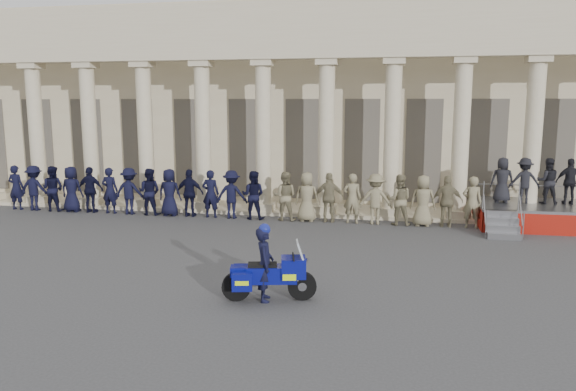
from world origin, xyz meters
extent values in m
plane|color=#3A3A3C|center=(0.00, 0.00, 0.00)|extent=(90.00, 90.00, 0.00)
cube|color=#C5B693|center=(0.00, 15.00, 4.50)|extent=(40.00, 10.00, 9.00)
cube|color=#C5B693|center=(0.00, 8.80, 0.07)|extent=(40.00, 2.60, 0.15)
cube|color=#C5B693|center=(0.00, 8.00, 6.79)|extent=(35.80, 1.00, 1.00)
cube|color=#C5B693|center=(0.00, 8.00, 7.89)|extent=(35.80, 1.00, 1.20)
cube|color=#C5B693|center=(-11.70, 8.00, 0.30)|extent=(0.90, 0.90, 0.30)
cylinder|color=#C5B693|center=(-11.70, 8.00, 3.25)|extent=(0.64, 0.64, 5.60)
cube|color=#C5B693|center=(-11.70, 8.00, 6.17)|extent=(0.85, 0.85, 0.24)
cube|color=#C5B693|center=(-9.10, 8.00, 0.30)|extent=(0.90, 0.90, 0.30)
cylinder|color=#C5B693|center=(-9.10, 8.00, 3.25)|extent=(0.64, 0.64, 5.60)
cube|color=#C5B693|center=(-9.10, 8.00, 6.17)|extent=(0.85, 0.85, 0.24)
cube|color=#C5B693|center=(-6.50, 8.00, 0.30)|extent=(0.90, 0.90, 0.30)
cylinder|color=#C5B693|center=(-6.50, 8.00, 3.25)|extent=(0.64, 0.64, 5.60)
cube|color=#C5B693|center=(-6.50, 8.00, 6.17)|extent=(0.85, 0.85, 0.24)
cube|color=#C5B693|center=(-3.90, 8.00, 0.30)|extent=(0.90, 0.90, 0.30)
cylinder|color=#C5B693|center=(-3.90, 8.00, 3.25)|extent=(0.64, 0.64, 5.60)
cube|color=#C5B693|center=(-3.90, 8.00, 6.17)|extent=(0.85, 0.85, 0.24)
cube|color=#C5B693|center=(-1.30, 8.00, 0.30)|extent=(0.90, 0.90, 0.30)
cylinder|color=#C5B693|center=(-1.30, 8.00, 3.25)|extent=(0.64, 0.64, 5.60)
cube|color=#C5B693|center=(-1.30, 8.00, 6.17)|extent=(0.85, 0.85, 0.24)
cube|color=#C5B693|center=(1.30, 8.00, 0.30)|extent=(0.90, 0.90, 0.30)
cylinder|color=#C5B693|center=(1.30, 8.00, 3.25)|extent=(0.64, 0.64, 5.60)
cube|color=#C5B693|center=(1.30, 8.00, 6.17)|extent=(0.85, 0.85, 0.24)
cube|color=#C5B693|center=(3.90, 8.00, 0.30)|extent=(0.90, 0.90, 0.30)
cylinder|color=#C5B693|center=(3.90, 8.00, 3.25)|extent=(0.64, 0.64, 5.60)
cube|color=#C5B693|center=(3.90, 8.00, 6.17)|extent=(0.85, 0.85, 0.24)
cube|color=#C5B693|center=(6.50, 8.00, 0.30)|extent=(0.90, 0.90, 0.30)
cylinder|color=#C5B693|center=(6.50, 8.00, 3.25)|extent=(0.64, 0.64, 5.60)
cube|color=#C5B693|center=(6.50, 8.00, 6.17)|extent=(0.85, 0.85, 0.24)
cube|color=#C5B693|center=(9.10, 8.00, 0.30)|extent=(0.90, 0.90, 0.30)
cylinder|color=#C5B693|center=(9.10, 8.00, 3.25)|extent=(0.64, 0.64, 5.60)
cube|color=#C5B693|center=(9.10, 8.00, 6.17)|extent=(0.85, 0.85, 0.24)
cube|color=black|center=(-13.00, 10.02, 2.55)|extent=(1.30, 0.12, 4.20)
cube|color=black|center=(-10.40, 10.02, 2.55)|extent=(1.30, 0.12, 4.20)
cube|color=black|center=(-7.80, 10.02, 2.55)|extent=(1.30, 0.12, 4.20)
cube|color=black|center=(-5.20, 10.02, 2.55)|extent=(1.30, 0.12, 4.20)
cube|color=black|center=(-2.60, 10.02, 2.55)|extent=(1.30, 0.12, 4.20)
cube|color=black|center=(0.00, 10.02, 2.55)|extent=(1.30, 0.12, 4.20)
cube|color=black|center=(2.60, 10.02, 2.55)|extent=(1.30, 0.12, 4.20)
cube|color=black|center=(5.20, 10.02, 2.55)|extent=(1.30, 0.12, 4.20)
cube|color=black|center=(7.80, 10.02, 2.55)|extent=(1.30, 0.12, 4.20)
cube|color=black|center=(10.40, 10.02, 2.55)|extent=(1.30, 0.12, 4.20)
imported|color=black|center=(-12.04, 6.82, 0.97)|extent=(0.71, 0.46, 1.94)
imported|color=black|center=(-11.16, 6.82, 0.97)|extent=(1.25, 0.72, 1.94)
imported|color=black|center=(-10.28, 6.82, 0.97)|extent=(0.94, 0.73, 1.94)
imported|color=black|center=(-9.39, 6.82, 0.97)|extent=(0.95, 0.62, 1.94)
imported|color=black|center=(-8.51, 6.82, 0.97)|extent=(1.13, 0.47, 1.94)
imported|color=black|center=(-7.63, 6.82, 0.97)|extent=(0.71, 0.46, 1.94)
imported|color=black|center=(-6.75, 6.82, 0.97)|extent=(1.25, 0.72, 1.94)
imported|color=black|center=(-5.86, 6.82, 0.97)|extent=(0.94, 0.73, 1.94)
imported|color=black|center=(-4.98, 6.82, 0.97)|extent=(0.95, 0.62, 1.94)
imported|color=black|center=(-4.10, 6.82, 0.97)|extent=(1.13, 0.47, 1.94)
imported|color=black|center=(-3.22, 6.82, 0.97)|extent=(0.71, 0.46, 1.94)
imported|color=black|center=(-2.33, 6.82, 0.97)|extent=(1.25, 0.72, 1.94)
imported|color=black|center=(-1.45, 6.82, 0.97)|extent=(0.94, 0.73, 1.94)
imported|color=#7C7355|center=(-0.17, 6.82, 0.97)|extent=(0.94, 0.73, 1.94)
imported|color=#7C7355|center=(0.71, 6.82, 0.97)|extent=(0.95, 0.62, 1.94)
imported|color=#7C7355|center=(1.60, 6.82, 0.97)|extent=(1.13, 0.47, 1.94)
imported|color=#7C7355|center=(2.48, 6.82, 0.97)|extent=(0.71, 0.46, 1.94)
imported|color=#7C7355|center=(3.36, 6.82, 0.97)|extent=(1.25, 0.72, 1.94)
imported|color=#7C7355|center=(4.24, 6.82, 0.97)|extent=(0.94, 0.73, 1.94)
imported|color=#7C7355|center=(5.13, 6.82, 0.97)|extent=(0.95, 0.62, 1.94)
imported|color=#7C7355|center=(6.01, 6.82, 0.97)|extent=(1.13, 0.47, 1.94)
imported|color=#7C7355|center=(6.89, 6.82, 0.97)|extent=(0.71, 0.46, 1.94)
cube|color=gray|center=(9.27, 7.60, 0.80)|extent=(4.18, 2.98, 0.10)
cube|color=#98150C|center=(9.27, 6.13, 0.37)|extent=(4.18, 0.04, 0.75)
cube|color=#98150C|center=(7.20, 7.60, 0.37)|extent=(0.04, 2.98, 0.75)
cube|color=gray|center=(7.78, 5.21, 0.11)|extent=(1.10, 0.28, 0.21)
cube|color=gray|center=(7.78, 5.49, 0.32)|extent=(1.10, 0.28, 0.21)
cube|color=gray|center=(7.78, 5.77, 0.53)|extent=(1.10, 0.28, 0.21)
cube|color=gray|center=(7.78, 6.05, 0.74)|extent=(1.10, 0.28, 0.21)
cylinder|color=gray|center=(9.27, 9.04, 1.35)|extent=(4.18, 0.04, 0.04)
imported|color=black|center=(8.07, 7.80, 1.70)|extent=(0.84, 0.55, 1.72)
imported|color=black|center=(8.87, 7.80, 1.70)|extent=(1.11, 0.64, 1.72)
imported|color=black|center=(9.67, 7.80, 1.70)|extent=(0.83, 0.65, 1.72)
imported|color=black|center=(10.47, 7.80, 1.70)|extent=(1.01, 0.42, 1.72)
cylinder|color=black|center=(2.02, -1.95, 0.34)|extent=(0.70, 0.29, 0.68)
cylinder|color=black|center=(0.51, -2.30, 0.34)|extent=(0.70, 0.29, 0.68)
cube|color=navy|center=(1.31, -2.11, 0.64)|extent=(1.26, 0.69, 0.39)
cube|color=navy|center=(1.82, -2.00, 0.81)|extent=(0.67, 0.65, 0.47)
cube|color=silver|center=(1.82, -2.00, 0.57)|extent=(0.29, 0.35, 0.12)
cube|color=#B2BFCC|center=(1.99, -1.96, 1.16)|extent=(0.32, 0.51, 0.55)
cube|color=black|center=(1.11, -2.16, 0.85)|extent=(0.73, 0.49, 0.10)
cube|color=navy|center=(0.56, -2.29, 0.72)|extent=(0.43, 0.42, 0.23)
cube|color=navy|center=(0.73, -2.59, 0.57)|extent=(0.50, 0.33, 0.41)
cube|color=#D5FF0D|center=(0.73, -2.59, 0.57)|extent=(0.36, 0.31, 0.10)
cube|color=navy|center=(0.58, -1.94, 0.57)|extent=(0.50, 0.33, 0.41)
cube|color=#D5FF0D|center=(0.58, -1.94, 0.57)|extent=(0.36, 0.31, 0.10)
cylinder|color=silver|center=(0.75, -1.99, 0.31)|extent=(0.63, 0.24, 0.10)
cylinder|color=black|center=(1.82, -2.00, 1.05)|extent=(0.20, 0.71, 0.04)
imported|color=black|center=(1.16, -2.15, 0.88)|extent=(0.56, 0.72, 1.77)
sphere|color=navy|center=(1.16, -2.15, 1.72)|extent=(0.28, 0.28, 0.28)
camera|label=1|loc=(4.13, -14.47, 4.64)|focal=35.00mm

